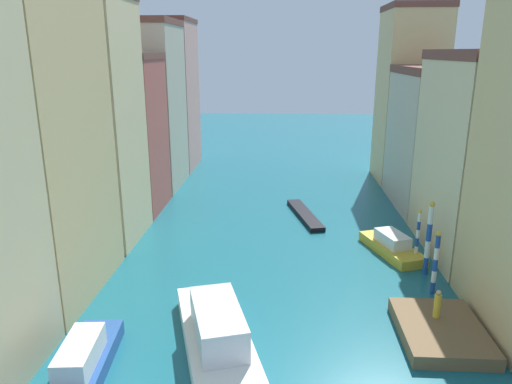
% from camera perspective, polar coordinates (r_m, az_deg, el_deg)
% --- Properties ---
extents(ground_plane, '(154.00, 154.00, 0.00)m').
position_cam_1_polar(ground_plane, '(41.25, 2.76, -4.06)').
color(ground_plane, '#196070').
extents(building_left_1, '(6.31, 9.76, 20.16)m').
position_cam_1_polar(building_left_1, '(30.40, -25.24, 6.69)').
color(building_left_1, '#DBB77A').
rests_on(building_left_1, ground).
extents(building_left_2, '(6.31, 7.42, 18.71)m').
position_cam_1_polar(building_left_2, '(38.46, -18.92, 8.00)').
color(building_left_2, beige).
rests_on(building_left_2, ground).
extents(building_left_3, '(6.31, 7.32, 14.30)m').
position_cam_1_polar(building_left_3, '(45.64, -15.25, 6.69)').
color(building_left_3, '#B25147').
rests_on(building_left_3, ground).
extents(building_left_4, '(6.31, 9.04, 17.64)m').
position_cam_1_polar(building_left_4, '(53.47, -12.53, 10.04)').
color(building_left_4, '#BCB299').
rests_on(building_left_4, ground).
extents(building_left_5, '(6.31, 8.64, 18.28)m').
position_cam_1_polar(building_left_5, '(62.19, -10.29, 11.30)').
color(building_left_5, tan).
rests_on(building_left_5, ground).
extents(building_right_2, '(6.31, 11.24, 14.55)m').
position_cam_1_polar(building_right_2, '(37.56, 25.05, 3.93)').
color(building_right_2, beige).
rests_on(building_right_2, ground).
extents(building_right_3, '(6.31, 11.55, 13.13)m').
position_cam_1_polar(building_right_3, '(48.18, 20.18, 6.05)').
color(building_right_3, '#BCB299').
rests_on(building_right_3, ground).
extents(building_right_4, '(6.31, 7.74, 19.26)m').
position_cam_1_polar(building_right_4, '(57.08, 17.75, 10.86)').
color(building_right_4, '#DBB77A').
rests_on(building_right_4, ground).
extents(waterfront_dock, '(4.25, 5.65, 0.71)m').
position_cam_1_polar(waterfront_dock, '(27.80, 21.12, -15.19)').
color(waterfront_dock, brown).
rests_on(waterfront_dock, ground).
extents(person_on_dock, '(0.36, 0.36, 1.59)m').
position_cam_1_polar(person_on_dock, '(27.91, 20.79, -12.43)').
color(person_on_dock, gold).
rests_on(person_on_dock, waterfront_dock).
extents(mooring_pole_0, '(0.32, 0.32, 4.08)m').
position_cam_1_polar(mooring_pole_0, '(31.38, 20.60, -7.84)').
color(mooring_pole_0, '#1E479E').
rests_on(mooring_pole_0, ground).
extents(mooring_pole_1, '(0.37, 0.37, 5.12)m').
position_cam_1_polar(mooring_pole_1, '(33.66, 19.86, -5.14)').
color(mooring_pole_1, '#1E479E').
rests_on(mooring_pole_1, ground).
extents(mooring_pole_2, '(0.26, 0.26, 3.92)m').
position_cam_1_polar(mooring_pole_2, '(35.48, 18.69, -4.97)').
color(mooring_pole_2, '#1E479E').
rests_on(mooring_pole_2, ground).
extents(vaporetto_white, '(6.16, 11.47, 2.64)m').
position_cam_1_polar(vaporetto_white, '(24.49, -4.51, -17.02)').
color(vaporetto_white, white).
rests_on(vaporetto_white, ground).
extents(gondola_black, '(3.16, 8.17, 0.41)m').
position_cam_1_polar(gondola_black, '(43.60, 5.83, -2.69)').
color(gondola_black, black).
rests_on(gondola_black, ground).
extents(motorboat_0, '(4.08, 6.48, 1.57)m').
position_cam_1_polar(motorboat_0, '(37.07, 15.88, -6.17)').
color(motorboat_0, gold).
rests_on(motorboat_0, ground).
extents(motorboat_1, '(2.72, 7.71, 1.93)m').
position_cam_1_polar(motorboat_1, '(24.39, -20.08, -18.94)').
color(motorboat_1, '#234C93').
rests_on(motorboat_1, ground).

